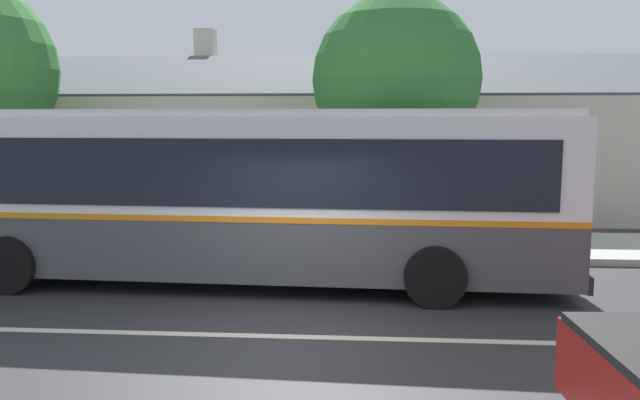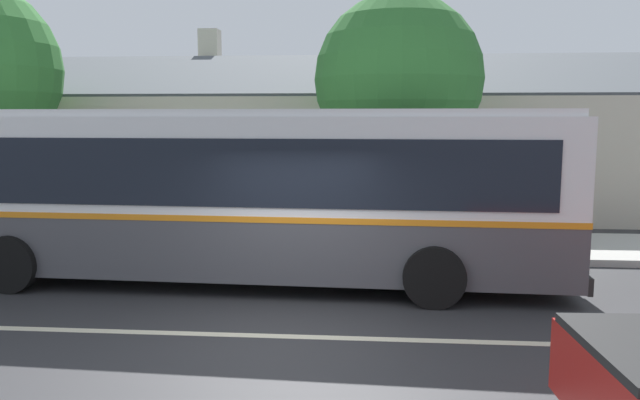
{
  "view_description": "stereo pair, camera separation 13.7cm",
  "coord_description": "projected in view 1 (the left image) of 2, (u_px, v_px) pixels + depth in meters",
  "views": [
    {
      "loc": [
        1.08,
        -8.23,
        3.01
      ],
      "look_at": [
        0.3,
        2.88,
        1.53
      ],
      "focal_mm": 35.0,
      "sensor_mm": 36.0,
      "label": 1
    },
    {
      "loc": [
        1.22,
        -8.22,
        3.01
      ],
      "look_at": [
        0.3,
        2.88,
        1.53
      ],
      "focal_mm": 35.0,
      "sensor_mm": 36.0,
      "label": 2
    }
  ],
  "objects": [
    {
      "name": "ground_plane",
      "position": [
        284.0,
        337.0,
        8.61
      ],
      "size": [
        300.0,
        300.0,
        0.0
      ],
      "primitive_type": "plane",
      "color": "#2D2D30"
    },
    {
      "name": "transit_bus",
      "position": [
        221.0,
        190.0,
        11.36
      ],
      "size": [
        12.51,
        3.1,
        3.14
      ],
      "color": "#47474C",
      "rests_on": "ground"
    },
    {
      "name": "street_tree_primary",
      "position": [
        392.0,
        85.0,
        15.09
      ],
      "size": [
        4.06,
        4.06,
        5.94
      ],
      "color": "#4C3828",
      "rests_on": "ground"
    },
    {
      "name": "bus_stop_sign",
      "position": [
        518.0,
        183.0,
        13.03
      ],
      "size": [
        0.36,
        0.07,
        2.4
      ],
      "color": "gray",
      "rests_on": "sidewalk_far"
    },
    {
      "name": "community_building",
      "position": [
        386.0,
        149.0,
        21.68
      ],
      "size": [
        24.37,
        9.39,
        6.15
      ],
      "color": "beige",
      "rests_on": "ground"
    },
    {
      "name": "sidewalk_far",
      "position": [
        317.0,
        244.0,
        14.53
      ],
      "size": [
        60.0,
        3.0,
        0.15
      ],
      "primitive_type": "cube",
      "color": "#ADAAA3",
      "rests_on": "ground"
    },
    {
      "name": "lane_divider_stripe",
      "position": [
        284.0,
        336.0,
        8.61
      ],
      "size": [
        60.0,
        0.16,
        0.01
      ],
      "primitive_type": "cube",
      "color": "beige",
      "rests_on": "ground"
    }
  ]
}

